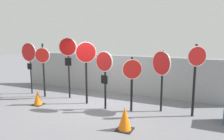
# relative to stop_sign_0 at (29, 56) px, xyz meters

# --- Properties ---
(ground_plane) EXTENTS (40.00, 40.00, 0.00)m
(ground_plane) POSITION_rel_stop_sign_0_xyz_m (3.50, -0.17, -1.75)
(ground_plane) COLOR slate
(fence_back) EXTENTS (10.21, 0.12, 1.76)m
(fence_back) POSITION_rel_stop_sign_0_xyz_m (3.50, 1.73, -0.87)
(fence_back) COLOR gray
(fence_back) RESTS_ON ground
(stop_sign_0) EXTENTS (0.86, 0.13, 2.35)m
(stop_sign_0) POSITION_rel_stop_sign_0_xyz_m (0.00, 0.00, 0.00)
(stop_sign_0) COLOR black
(stop_sign_0) RESTS_ON ground
(stop_sign_1) EXTENTS (0.64, 0.22, 2.33)m
(stop_sign_1) POSITION_rel_stop_sign_0_xyz_m (0.92, -0.17, -0.18)
(stop_sign_1) COLOR black
(stop_sign_1) RESTS_ON ground
(stop_sign_2) EXTENTS (0.74, 0.24, 2.59)m
(stop_sign_2) POSITION_rel_stop_sign_0_xyz_m (2.03, 0.11, 0.12)
(stop_sign_2) COLOR black
(stop_sign_2) RESTS_ON ground
(stop_sign_3) EXTENTS (0.69, 0.44, 2.44)m
(stop_sign_3) POSITION_rel_stop_sign_0_xyz_m (3.10, -0.25, -0.02)
(stop_sign_3) COLOR black
(stop_sign_3) RESTS_ON ground
(stop_sign_4) EXTENTS (0.72, 0.20, 2.14)m
(stop_sign_4) POSITION_rel_stop_sign_0_xyz_m (4.02, -0.55, -0.25)
(stop_sign_4) COLOR black
(stop_sign_4) RESTS_ON ground
(stop_sign_5) EXTENTS (0.64, 0.34, 1.95)m
(stop_sign_5) POSITION_rel_stop_sign_0_xyz_m (5.00, -0.38, -0.43)
(stop_sign_5) COLOR black
(stop_sign_5) RESTS_ON ground
(stop_sign_6) EXTENTS (0.72, 0.50, 2.17)m
(stop_sign_6) POSITION_rel_stop_sign_0_xyz_m (5.93, 0.03, -0.18)
(stop_sign_6) COLOR black
(stop_sign_6) RESTS_ON ground
(stop_sign_7) EXTENTS (0.56, 0.39, 2.41)m
(stop_sign_7) POSITION_rel_stop_sign_0_xyz_m (7.04, -0.02, -0.09)
(stop_sign_7) COLOR black
(stop_sign_7) RESTS_ON ground
(traffic_cone_0) EXTENTS (0.47, 0.47, 0.69)m
(traffic_cone_0) POSITION_rel_stop_sign_0_xyz_m (5.30, -1.90, -1.41)
(traffic_cone_0) COLOR black
(traffic_cone_0) RESTS_ON ground
(traffic_cone_1) EXTENTS (0.39, 0.39, 0.56)m
(traffic_cone_1) POSITION_rel_stop_sign_0_xyz_m (1.43, -1.14, -1.47)
(traffic_cone_1) COLOR black
(traffic_cone_1) RESTS_ON ground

